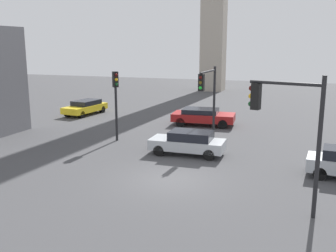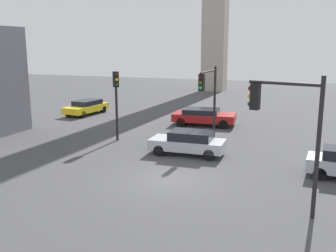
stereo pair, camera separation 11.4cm
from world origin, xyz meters
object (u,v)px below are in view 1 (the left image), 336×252
at_px(traffic_light_2, 286,118).
at_px(car_3, 188,142).
at_px(traffic_light_0, 208,90).
at_px(car_0, 203,116).
at_px(car_1, 85,107).
at_px(traffic_light_1, 116,93).

bearing_deg(traffic_light_2, car_3, -33.90).
distance_m(traffic_light_0, traffic_light_2, 10.42).
height_order(car_0, car_1, car_0).
height_order(traffic_light_0, car_1, traffic_light_0).
relative_size(traffic_light_0, car_1, 1.04).
xyz_separation_m(car_0, car_1, (-11.22, 1.13, -0.04)).
relative_size(traffic_light_0, car_3, 1.12).
bearing_deg(car_1, traffic_light_2, 55.81).
distance_m(traffic_light_2, car_1, 23.91).
xyz_separation_m(car_0, car_3, (1.23, -8.28, 0.00)).
distance_m(traffic_light_1, car_3, 6.13).
height_order(traffic_light_0, traffic_light_2, traffic_light_2).
distance_m(traffic_light_2, car_0, 16.15).
bearing_deg(car_0, car_1, 169.54).
relative_size(traffic_light_2, car_0, 1.05).
bearing_deg(traffic_light_2, car_0, -50.80).
xyz_separation_m(traffic_light_0, car_0, (-1.63, 5.32, -2.72)).
bearing_deg(car_1, traffic_light_0, 70.02).
bearing_deg(traffic_light_0, car_3, -4.97).
distance_m(traffic_light_1, car_0, 8.21).
bearing_deg(traffic_light_1, car_0, 102.16).
bearing_deg(car_3, car_1, -38.42).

